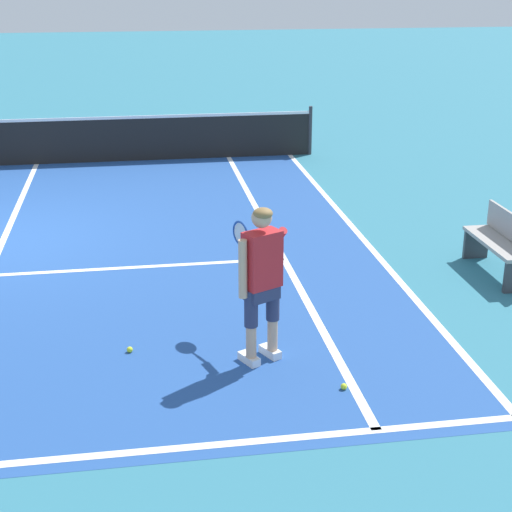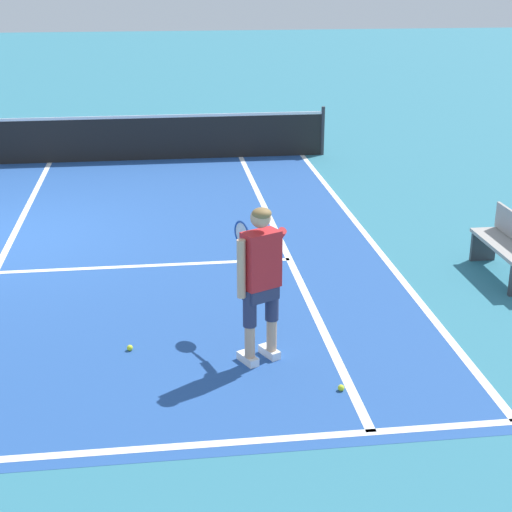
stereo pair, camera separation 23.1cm
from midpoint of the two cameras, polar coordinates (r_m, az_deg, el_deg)
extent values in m
plane|color=teal|center=(12.64, -18.51, 1.11)|extent=(80.00, 80.00, 0.00)
cube|color=white|center=(14.25, -17.51, 3.39)|extent=(0.10, 6.40, 0.01)
cube|color=white|center=(12.11, 0.63, 1.40)|extent=(0.10, 10.86, 0.01)
cube|color=white|center=(12.40, 6.91, 1.72)|extent=(0.10, 10.86, 0.01)
cylinder|color=#333338|center=(17.46, 3.61, 9.15)|extent=(0.08, 0.08, 1.07)
cube|color=black|center=(17.21, -16.29, 7.93)|extent=(11.84, 0.02, 0.91)
cube|color=white|center=(17.12, -16.45, 9.51)|extent=(11.84, 0.03, 0.06)
cube|color=white|center=(8.35, -1.31, -7.55)|extent=(0.22, 0.30, 0.09)
cube|color=white|center=(8.49, 0.26, -7.04)|extent=(0.22, 0.30, 0.09)
cylinder|color=tan|center=(8.22, -1.17, -6.28)|extent=(0.11, 0.11, 0.36)
cylinder|color=#2D3351|center=(8.05, -1.19, -3.83)|extent=(0.14, 0.14, 0.41)
cylinder|color=tan|center=(8.36, 0.42, -5.77)|extent=(0.11, 0.11, 0.36)
cylinder|color=#2D3351|center=(8.20, 0.43, -3.36)|extent=(0.14, 0.14, 0.41)
cube|color=#2D3351|center=(8.06, -0.37, -2.52)|extent=(0.39, 0.33, 0.20)
cube|color=red|center=(7.93, -0.38, -0.26)|extent=(0.44, 0.37, 0.60)
cylinder|color=tan|center=(7.82, -1.82, -0.97)|extent=(0.09, 0.09, 0.62)
cylinder|color=red|center=(8.09, 0.78, 1.30)|extent=(0.20, 0.27, 0.29)
cylinder|color=tan|center=(8.32, 0.14, 0.83)|extent=(0.20, 0.30, 0.14)
sphere|color=tan|center=(7.79, -0.43, 2.82)|extent=(0.21, 0.21, 0.21)
ellipsoid|color=olive|center=(7.76, -0.35, 3.13)|extent=(0.27, 0.27, 0.12)
cylinder|color=#232326|center=(8.51, -0.64, 1.07)|extent=(0.12, 0.19, 0.03)
cylinder|color=#1E479E|center=(8.63, -1.21, 1.34)|extent=(0.07, 0.10, 0.02)
torus|color=#1E479E|center=(8.77, -1.89, 1.66)|extent=(0.16, 0.28, 0.30)
cylinder|color=silver|center=(8.77, -1.89, 1.66)|extent=(0.12, 0.22, 0.25)
sphere|color=#CCE02D|center=(8.70, -9.98, -6.77)|extent=(0.07, 0.07, 0.07)
sphere|color=#CCE02D|center=(7.91, 5.61, -9.49)|extent=(0.07, 0.07, 0.07)
cube|color=#9E9993|center=(10.98, 16.69, 0.91)|extent=(0.40, 1.40, 0.05)
cube|color=#9E9993|center=(10.99, 17.65, 2.04)|extent=(0.04, 1.40, 0.36)
cube|color=#38383D|center=(11.60, 15.25, 0.86)|extent=(0.36, 0.06, 0.42)
camera|label=1|loc=(0.12, -90.79, -0.30)|focal=54.64mm
camera|label=2|loc=(0.12, 89.21, 0.30)|focal=54.64mm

